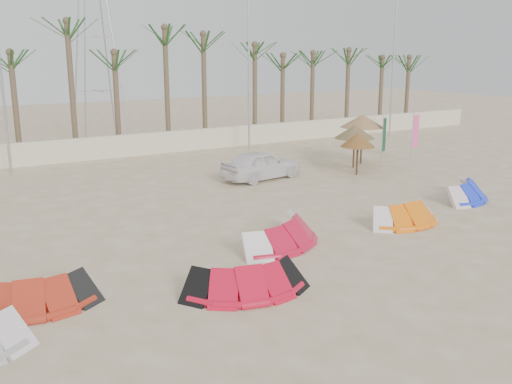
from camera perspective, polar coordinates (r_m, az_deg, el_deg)
ground at (r=15.79m, az=11.53°, el=-9.10°), size 120.00×120.00×0.00m
boundary_wall at (r=34.49m, az=-13.99°, el=4.43°), size 60.00×0.30×1.30m
palm_line at (r=35.68m, az=-14.25°, el=14.08°), size 52.00×4.00×7.70m
lamp_b at (r=30.81m, az=-24.24°, el=12.13°), size 1.25×0.14×11.00m
lamp_c at (r=35.49m, az=-0.67°, el=13.40°), size 1.25×0.14×11.00m
lamp_d at (r=42.87m, az=13.65°, el=13.12°), size 1.25×0.14×11.00m
pylon at (r=40.55m, az=-15.17°, el=4.80°), size 3.00×3.00×14.00m
kite_red_left at (r=15.22m, az=-21.91°, el=-9.06°), size 3.42×2.06×0.90m
kite_red_mid at (r=14.99m, az=-1.60°, el=-8.36°), size 3.51×2.16×0.90m
kite_red_right at (r=18.64m, az=1.98°, el=-3.82°), size 4.15×2.93×0.90m
kite_orange at (r=21.41m, az=14.28°, el=-1.91°), size 3.10×1.62×0.90m
kite_blue at (r=25.61m, az=19.78°, el=0.28°), size 3.51×2.60×0.90m
parasol_left at (r=29.00m, az=10.16°, el=5.15°), size 1.76×1.76×2.14m
parasol_mid at (r=30.77m, az=9.84°, el=5.96°), size 2.14×2.14×2.29m
parasol_right at (r=31.89m, az=10.60°, el=6.99°), size 2.41×2.41×2.73m
flag_pink at (r=33.42m, az=15.58°, el=5.76°), size 0.45×0.06×2.77m
flag_green at (r=31.42m, az=12.76°, el=5.44°), size 0.44×0.18×2.78m
car at (r=27.73m, az=0.53°, el=2.73°), size 4.38×2.30×1.42m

